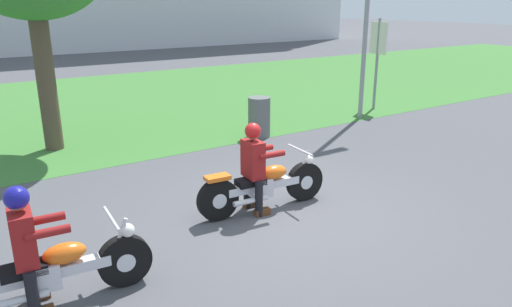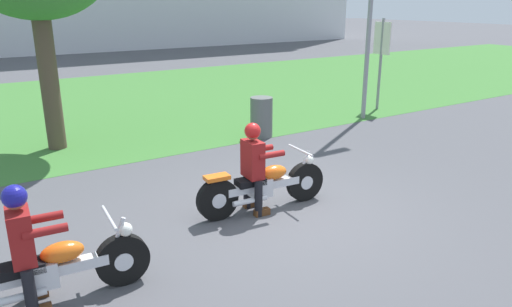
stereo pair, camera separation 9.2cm
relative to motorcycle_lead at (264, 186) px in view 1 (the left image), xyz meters
The scene contains 8 objects.
ground 0.53m from the motorcycle_lead, 48.94° to the right, with size 120.00×120.00×0.00m, color #4C4C51.
grass_verge 9.26m from the motorcycle_lead, 88.52° to the left, with size 60.00×12.00×0.01m, color #3D7533.
motorcycle_lead is the anchor object (origin of this frame).
rider_lead 0.46m from the motorcycle_lead, behind, with size 0.57×0.49×1.39m.
motorcycle_follow 3.33m from the motorcycle_lead, 166.66° to the right, with size 2.18×0.66×0.86m.
rider_follow 3.52m from the motorcycle_lead, 167.55° to the right, with size 0.57×0.49×1.38m.
trash_can 4.15m from the motorcycle_lead, 56.81° to the left, with size 0.52×0.52×0.94m, color #595E5B.
sign_banner 8.09m from the motorcycle_lead, 31.15° to the left, with size 0.08×0.60×2.60m.
Camera 1 is at (-4.13, -5.33, 3.08)m, focal length 33.77 mm.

